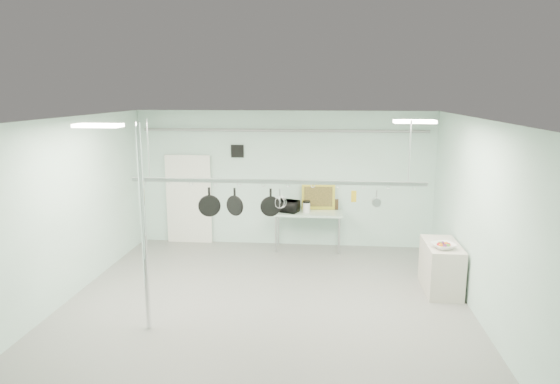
# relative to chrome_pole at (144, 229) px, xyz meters

# --- Properties ---
(floor) EXTENTS (8.00, 8.00, 0.00)m
(floor) POSITION_rel_chrome_pole_xyz_m (1.70, 0.60, -1.60)
(floor) COLOR gray
(floor) RESTS_ON ground
(ceiling) EXTENTS (7.00, 8.00, 0.02)m
(ceiling) POSITION_rel_chrome_pole_xyz_m (1.70, 0.60, 1.59)
(ceiling) COLOR silver
(ceiling) RESTS_ON back_wall
(back_wall) EXTENTS (7.00, 0.02, 3.20)m
(back_wall) POSITION_rel_chrome_pole_xyz_m (1.70, 4.59, 0.00)
(back_wall) COLOR silver
(back_wall) RESTS_ON floor
(right_wall) EXTENTS (0.02, 8.00, 3.20)m
(right_wall) POSITION_rel_chrome_pole_xyz_m (5.19, 0.60, 0.00)
(right_wall) COLOR silver
(right_wall) RESTS_ON floor
(door) EXTENTS (1.10, 0.10, 2.20)m
(door) POSITION_rel_chrome_pole_xyz_m (-0.60, 4.54, -0.55)
(door) COLOR silver
(door) RESTS_ON floor
(wall_vent) EXTENTS (0.30, 0.04, 0.30)m
(wall_vent) POSITION_rel_chrome_pole_xyz_m (0.60, 4.57, 0.65)
(wall_vent) COLOR black
(wall_vent) RESTS_ON back_wall
(conduit_pipe) EXTENTS (6.60, 0.07, 0.07)m
(conduit_pipe) POSITION_rel_chrome_pole_xyz_m (1.70, 4.50, 1.15)
(conduit_pipe) COLOR gray
(conduit_pipe) RESTS_ON back_wall
(chrome_pole) EXTENTS (0.08, 0.08, 3.20)m
(chrome_pole) POSITION_rel_chrome_pole_xyz_m (0.00, 0.00, 0.00)
(chrome_pole) COLOR silver
(chrome_pole) RESTS_ON floor
(prep_table) EXTENTS (1.60, 0.70, 0.91)m
(prep_table) POSITION_rel_chrome_pole_xyz_m (2.30, 4.20, -0.77)
(prep_table) COLOR #9CB7A4
(prep_table) RESTS_ON floor
(side_cabinet) EXTENTS (0.60, 1.20, 0.90)m
(side_cabinet) POSITION_rel_chrome_pole_xyz_m (4.85, 2.00, -1.15)
(side_cabinet) COLOR beige
(side_cabinet) RESTS_ON floor
(pot_rack) EXTENTS (4.80, 0.06, 1.00)m
(pot_rack) POSITION_rel_chrome_pole_xyz_m (1.90, 0.90, 0.63)
(pot_rack) COLOR #B7B7BC
(pot_rack) RESTS_ON ceiling
(light_panel_left) EXTENTS (0.65, 0.30, 0.05)m
(light_panel_left) POSITION_rel_chrome_pole_xyz_m (-0.50, -0.20, 1.56)
(light_panel_left) COLOR white
(light_panel_left) RESTS_ON ceiling
(light_panel_right) EXTENTS (0.65, 0.30, 0.05)m
(light_panel_right) POSITION_rel_chrome_pole_xyz_m (4.10, 1.20, 1.56)
(light_panel_right) COLOR white
(light_panel_right) RESTS_ON ceiling
(microwave) EXTENTS (0.58, 0.49, 0.27)m
(microwave) POSITION_rel_chrome_pole_xyz_m (1.83, 4.16, -0.56)
(microwave) COLOR black
(microwave) RESTS_ON prep_table
(coffee_canister) EXTENTS (0.22, 0.22, 0.23)m
(coffee_canister) POSITION_rel_chrome_pole_xyz_m (2.26, 4.16, -0.58)
(coffee_canister) COLOR silver
(coffee_canister) RESTS_ON prep_table
(painting_large) EXTENTS (0.79, 0.17, 0.58)m
(painting_large) POSITION_rel_chrome_pole_xyz_m (2.52, 4.50, -0.41)
(painting_large) COLOR gold
(painting_large) RESTS_ON prep_table
(painting_small) EXTENTS (0.30, 0.10, 0.25)m
(painting_small) POSITION_rel_chrome_pole_xyz_m (2.85, 4.50, -0.57)
(painting_small) COLOR #302110
(painting_small) RESTS_ON prep_table
(fruit_bowl) EXTENTS (0.51, 0.51, 0.10)m
(fruit_bowl) POSITION_rel_chrome_pole_xyz_m (4.80, 1.71, -0.65)
(fruit_bowl) COLOR white
(fruit_bowl) RESTS_ON side_cabinet
(skillet_left) EXTENTS (0.37, 0.14, 0.47)m
(skillet_left) POSITION_rel_chrome_pole_xyz_m (0.79, 0.90, 0.25)
(skillet_left) COLOR black
(skillet_left) RESTS_ON pot_rack
(skillet_mid) EXTENTS (0.33, 0.21, 0.46)m
(skillet_mid) POSITION_rel_chrome_pole_xyz_m (1.22, 0.90, 0.26)
(skillet_mid) COLOR black
(skillet_mid) RESTS_ON pot_rack
(skillet_right) EXTENTS (0.34, 0.14, 0.47)m
(skillet_right) POSITION_rel_chrome_pole_xyz_m (1.82, 0.90, 0.25)
(skillet_right) COLOR black
(skillet_right) RESTS_ON pot_rack
(whisk) EXTENTS (0.23, 0.23, 0.36)m
(whisk) POSITION_rel_chrome_pole_xyz_m (1.97, 0.90, 0.30)
(whisk) COLOR #A1A2A6
(whisk) RESTS_ON pot_rack
(grater) EXTENTS (0.08, 0.04, 0.20)m
(grater) POSITION_rel_chrome_pole_xyz_m (3.16, 0.90, 0.38)
(grater) COLOR yellow
(grater) RESTS_ON pot_rack
(saucepan) EXTENTS (0.16, 0.11, 0.26)m
(saucepan) POSITION_rel_chrome_pole_xyz_m (3.52, 0.90, 0.35)
(saucepan) COLOR silver
(saucepan) RESTS_ON pot_rack
(fruit_cluster) EXTENTS (0.24, 0.24, 0.09)m
(fruit_cluster) POSITION_rel_chrome_pole_xyz_m (4.80, 1.71, -0.61)
(fruit_cluster) COLOR #B41017
(fruit_cluster) RESTS_ON fruit_bowl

